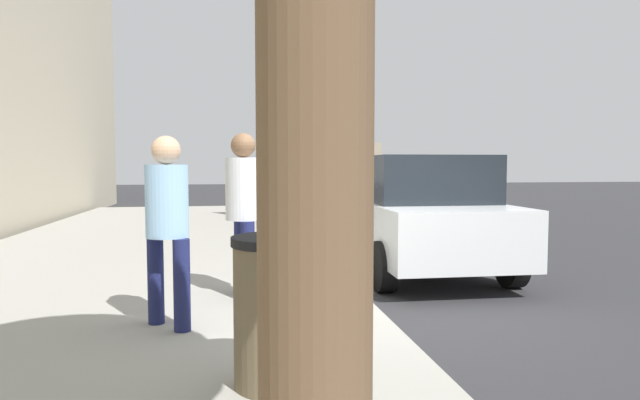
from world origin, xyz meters
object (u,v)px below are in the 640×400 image
Objects in this scene: traffic_signal at (269,129)px; trash_bin at (276,311)px; pedestrian_bystander at (167,216)px; parking_meter at (302,205)px; parked_van_far at (327,178)px; parked_sedan_near at (416,212)px; pedestrian_at_meter at (244,200)px.

traffic_signal is 3.56× the size of trash_bin.
pedestrian_bystander is at bearing 170.22° from traffic_signal.
parking_meter is 8.18m from traffic_signal.
pedestrian_bystander is (-1.26, 1.40, 0.01)m from parking_meter.
parked_van_far reaches higher than pedestrian_bystander.
pedestrian_bystander is at bearing 162.18° from parked_van_far.
parking_meter is 0.27× the size of parked_van_far.
parked_sedan_near is at bearing -50.06° from parking_meter.
parked_sedan_near is at bearing 25.50° from pedestrian_at_meter.
pedestrian_at_meter reaches higher than trash_bin.
traffic_signal is (9.32, -1.61, 1.40)m from pedestrian_bystander.
pedestrian_bystander is (-1.02, 0.71, -0.07)m from pedestrian_at_meter.
pedestrian_bystander is 1.73× the size of trash_bin.
parked_sedan_near is 0.84× the size of parked_van_far.
parked_van_far reaches higher than trash_bin.
pedestrian_at_meter is 8.45m from traffic_signal.
traffic_signal reaches higher than trash_bin.
traffic_signal is at bearing -3.99° from trash_bin.
pedestrian_at_meter is at bearing 173.86° from traffic_signal.
traffic_signal is (8.06, -0.20, 1.41)m from parking_meter.
traffic_signal is at bearing 73.92° from pedestrian_at_meter.
parked_sedan_near is (2.95, -3.42, -0.28)m from pedestrian_bystander.
trash_bin is (-2.47, -0.14, -0.59)m from pedestrian_at_meter.
pedestrian_bystander is 4.53m from parked_sedan_near.
traffic_signal is at bearing 37.04° from pedestrian_bystander.
pedestrian_bystander is 0.39× the size of parked_sedan_near.
parked_van_far is at bearing 29.00° from pedestrian_bystander.
pedestrian_at_meter is 1.25m from pedestrian_bystander.
traffic_signal is (8.29, -0.89, 1.33)m from pedestrian_at_meter.
pedestrian_at_meter is at bearing 3.27° from trash_bin.
parking_meter is at bearing 129.94° from parked_sedan_near.
trash_bin is (-1.45, -0.85, -0.52)m from pedestrian_bystander.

